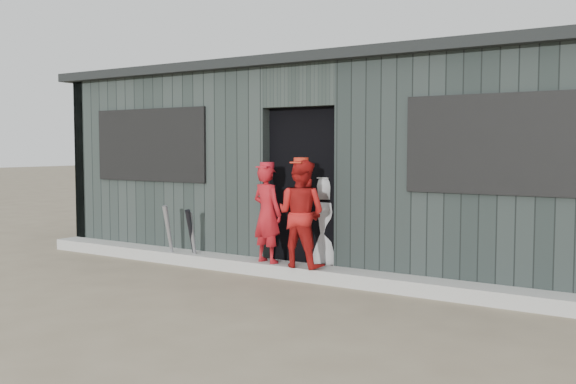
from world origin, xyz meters
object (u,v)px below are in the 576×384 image
Objects in this scene: bat_left at (169,234)px; bat_mid at (193,239)px; dugout at (355,164)px; bat_right at (192,237)px; player_grey_back at (327,224)px; player_red_right at (301,214)px; player_red_left at (267,214)px.

bat_left is 1.12× the size of bat_mid.
bat_mid is 0.08× the size of dugout.
player_grey_back is (1.70, 0.52, 0.22)m from bat_right.
dugout is at bearing -83.31° from player_red_right.
player_red_left is 0.95× the size of player_red_right.
bat_mid is at bearing 13.80° from player_red_left.
player_grey_back is 1.45m from dugout.
bat_mid is 1.68m from player_red_right.
player_red_right is at bearing -171.30° from player_red_left.
player_red_right is at bearing -0.01° from bat_mid.
bat_left is 0.09× the size of dugout.
player_grey_back reaches higher than bat_mid.
player_grey_back is at bearing 15.92° from bat_left.
player_grey_back is 0.14× the size of dugout.
bat_right is at bearing -129.07° from dugout.
player_red_right is at bearing 0.21° from bat_right.
player_grey_back is (2.03, 0.58, 0.21)m from bat_left.
player_grey_back is at bearing 16.83° from bat_mid.
player_grey_back is (1.69, 0.51, 0.24)m from bat_mid.
bat_left is at bearing 26.08° from player_grey_back.
bat_left reaches higher than bat_mid.
bat_right is 1.79m from player_grey_back.
player_red_right is 0.54m from player_grey_back.
bat_left is at bearing 1.77° from player_red_right.
player_grey_back is (0.55, 0.48, -0.14)m from player_red_left.
player_red_left is (1.49, 0.10, 0.35)m from bat_left.
bat_right is 0.09× the size of dugout.
dugout is (1.42, 1.76, 0.94)m from bat_mid.
bat_left is 0.35m from bat_mid.
player_grey_back is (0.06, 0.51, -0.17)m from player_red_right.
bat_left is 2.01m from player_red_right.
dugout reaches higher than bat_mid.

